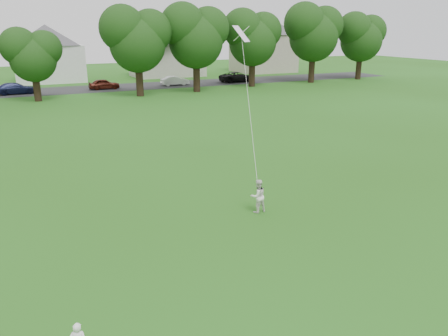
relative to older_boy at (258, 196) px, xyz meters
name	(u,v)px	position (x,y,z in m)	size (l,w,h in m)	color
ground	(186,273)	(-3.97, -2.97, -0.65)	(160.00, 160.00, 0.00)	#225012
street	(58,91)	(-3.97, 39.03, -0.65)	(90.00, 7.00, 0.01)	#2D2D30
older_boy	(258,196)	(0.00, 0.00, 0.00)	(0.64, 0.50, 1.31)	white
kite	(249,103)	(1.01, 2.77, 3.05)	(1.59, 3.33, 8.08)	white
tree_row	(81,34)	(-1.74, 32.66, 5.46)	(81.11, 8.23, 10.04)	black
parked_cars	(41,87)	(-5.68, 38.03, -0.04)	(56.45, 2.57, 1.29)	black
house_row	(53,45)	(-3.26, 49.03, 4.00)	(77.03, 14.19, 10.38)	silver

